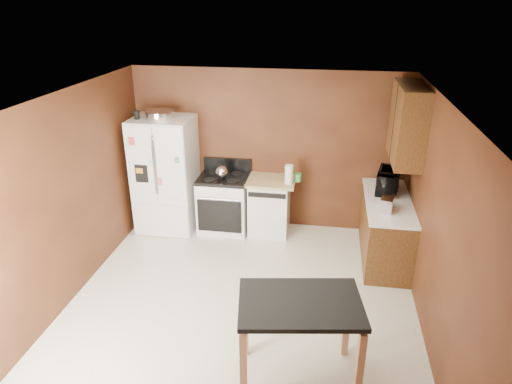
% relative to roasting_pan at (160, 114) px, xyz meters
% --- Properties ---
extents(floor, '(4.50, 4.50, 0.00)m').
position_rel_roasting_pan_xyz_m(floor, '(1.57, -1.88, -1.85)').
color(floor, silver).
rests_on(floor, ground).
extents(ceiling, '(4.50, 4.50, 0.00)m').
position_rel_roasting_pan_xyz_m(ceiling, '(1.57, -1.88, 0.65)').
color(ceiling, white).
rests_on(ceiling, ground).
extents(wall_back, '(4.20, 0.00, 4.20)m').
position_rel_roasting_pan_xyz_m(wall_back, '(1.57, 0.37, -0.60)').
color(wall_back, '#562F16').
rests_on(wall_back, ground).
extents(wall_front, '(4.20, 0.00, 4.20)m').
position_rel_roasting_pan_xyz_m(wall_front, '(1.57, -4.13, -0.60)').
color(wall_front, '#562F16').
rests_on(wall_front, ground).
extents(wall_left, '(0.00, 4.50, 4.50)m').
position_rel_roasting_pan_xyz_m(wall_left, '(-0.53, -1.88, -0.60)').
color(wall_left, '#562F16').
rests_on(wall_left, ground).
extents(wall_right, '(0.00, 4.50, 4.50)m').
position_rel_roasting_pan_xyz_m(wall_right, '(3.67, -1.88, -0.60)').
color(wall_right, '#562F16').
rests_on(wall_right, ground).
extents(roasting_pan, '(0.43, 0.43, 0.11)m').
position_rel_roasting_pan_xyz_m(roasting_pan, '(0.00, 0.00, 0.00)').
color(roasting_pan, silver).
rests_on(roasting_pan, refrigerator).
extents(pen_cup, '(0.08, 0.08, 0.12)m').
position_rel_roasting_pan_xyz_m(pen_cup, '(-0.31, -0.12, 0.01)').
color(pen_cup, black).
rests_on(pen_cup, refrigerator).
extents(kettle, '(0.20, 0.20, 0.20)m').
position_rel_roasting_pan_xyz_m(kettle, '(0.92, -0.02, -0.86)').
color(kettle, silver).
rests_on(kettle, gas_range).
extents(paper_towel, '(0.13, 0.13, 0.29)m').
position_rel_roasting_pan_xyz_m(paper_towel, '(1.95, -0.03, -0.82)').
color(paper_towel, white).
rests_on(paper_towel, dishwasher).
extents(green_canister, '(0.13, 0.13, 0.12)m').
position_rel_roasting_pan_xyz_m(green_canister, '(2.07, 0.08, -0.90)').
color(green_canister, green).
rests_on(green_canister, dishwasher).
extents(toaster, '(0.22, 0.29, 0.19)m').
position_rel_roasting_pan_xyz_m(toaster, '(3.30, -0.78, -0.86)').
color(toaster, silver).
rests_on(toaster, right_cabinets).
extents(microwave, '(0.46, 0.59, 0.29)m').
position_rel_roasting_pan_xyz_m(microwave, '(3.37, -0.13, -0.81)').
color(microwave, black).
rests_on(microwave, right_cabinets).
extents(refrigerator, '(0.90, 0.80, 1.80)m').
position_rel_roasting_pan_xyz_m(refrigerator, '(0.02, -0.02, -0.95)').
color(refrigerator, white).
rests_on(refrigerator, ground).
extents(gas_range, '(0.76, 0.68, 1.10)m').
position_rel_roasting_pan_xyz_m(gas_range, '(0.93, 0.04, -1.39)').
color(gas_range, white).
rests_on(gas_range, ground).
extents(dishwasher, '(0.78, 0.63, 0.89)m').
position_rel_roasting_pan_xyz_m(dishwasher, '(1.65, 0.07, -1.40)').
color(dishwasher, white).
rests_on(dishwasher, ground).
extents(right_cabinets, '(0.63, 1.58, 2.45)m').
position_rel_roasting_pan_xyz_m(right_cabinets, '(3.41, -0.40, -0.95)').
color(right_cabinets, brown).
rests_on(right_cabinets, ground).
extents(island, '(1.24, 0.93, 0.91)m').
position_rel_roasting_pan_xyz_m(island, '(2.33, -2.89, -1.09)').
color(island, black).
rests_on(island, ground).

